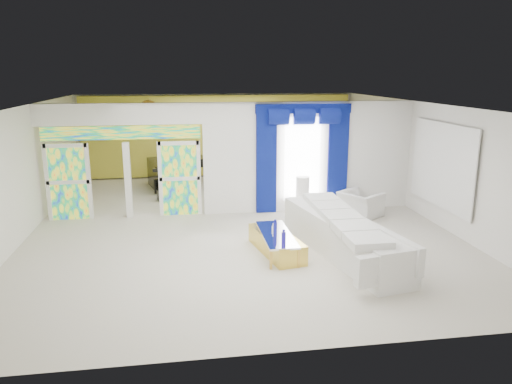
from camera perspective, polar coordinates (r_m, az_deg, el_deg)
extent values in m
plane|color=#B7AF9E|center=(12.52, -2.19, -3.64)|extent=(12.00, 12.00, 0.00)
cube|color=white|center=(13.52, 6.36, 4.14)|extent=(5.70, 0.18, 3.00)
cube|color=white|center=(13.00, -15.56, 8.78)|extent=(4.30, 0.18, 0.55)
cube|color=#994C3F|center=(13.49, -21.11, 1.10)|extent=(0.95, 0.04, 2.00)
cube|color=#994C3F|center=(13.16, -8.91, 1.57)|extent=(0.95, 0.04, 2.00)
cube|color=#994C3F|center=(13.05, -15.43, 6.71)|extent=(4.00, 0.05, 0.35)
cube|color=white|center=(13.37, 5.43, 3.84)|extent=(1.00, 0.02, 2.30)
cube|color=#060348|center=(13.15, 1.22, 3.50)|extent=(0.55, 0.10, 2.80)
cube|color=#060348|center=(13.63, 9.55, 3.69)|extent=(0.55, 0.10, 2.80)
cube|color=#060348|center=(13.18, 5.60, 9.69)|extent=(2.60, 0.12, 0.25)
cube|color=white|center=(12.74, 20.98, 2.94)|extent=(0.04, 2.70, 1.90)
cube|color=gold|center=(17.96, -4.41, 6.58)|extent=(9.70, 0.12, 2.90)
cube|color=silver|center=(10.46, 10.03, -5.19)|extent=(1.64, 4.17, 0.78)
cube|color=gold|center=(10.45, 2.39, -6.05)|extent=(0.96, 1.93, 0.41)
cube|color=white|center=(13.53, 6.66, -1.45)|extent=(1.27, 0.42, 0.42)
cylinder|color=white|center=(13.34, 5.47, 0.57)|extent=(0.36, 0.36, 0.58)
imported|color=silver|center=(13.34, 12.12, -1.38)|extent=(1.29, 1.33, 0.66)
cube|color=black|center=(16.48, -9.67, 2.10)|extent=(1.78, 2.10, 0.92)
cube|color=black|center=(14.99, -9.69, -0.28)|extent=(0.98, 0.57, 0.31)
cube|color=tan|center=(15.75, -19.85, 0.58)|extent=(0.60, 0.57, 0.74)
sphere|color=gold|center=(15.34, -12.47, 9.38)|extent=(0.60, 0.60, 0.60)
cylinder|color=#1F1592|center=(9.91, 3.26, -5.29)|extent=(0.09, 0.09, 0.21)
cylinder|color=silver|center=(10.60, 2.15, -4.27)|extent=(0.11, 0.11, 0.11)
cylinder|color=#14178F|center=(10.36, 2.26, -4.22)|extent=(0.08, 0.08, 0.28)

